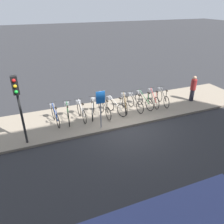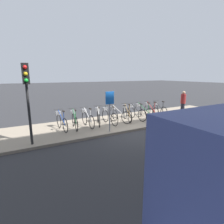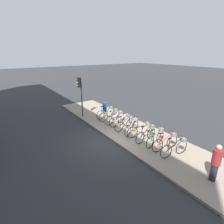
{
  "view_description": "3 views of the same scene",
  "coord_description": "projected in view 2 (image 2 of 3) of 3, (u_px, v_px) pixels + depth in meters",
  "views": [
    {
      "loc": [
        -4.21,
        -8.57,
        5.77
      ],
      "look_at": [
        -0.51,
        0.67,
        0.69
      ],
      "focal_mm": 35.0,
      "sensor_mm": 36.0,
      "label": 1
    },
    {
      "loc": [
        -5.06,
        -6.95,
        2.84
      ],
      "look_at": [
        -0.56,
        1.3,
        0.83
      ],
      "focal_mm": 28.0,
      "sensor_mm": 36.0,
      "label": 2
    },
    {
      "loc": [
        7.66,
        -5.32,
        5.03
      ],
      "look_at": [
        -1.33,
        0.91,
        1.3
      ],
      "focal_mm": 28.0,
      "sensor_mm": 36.0,
      "label": 3
    }
  ],
  "objects": [
    {
      "name": "parked_bicycle_6",
      "position": [
        127.0,
        113.0,
        10.57
      ],
      "size": [
        0.61,
        1.66,
        1.05
      ],
      "color": "black",
      "rests_on": "sidewalk"
    },
    {
      "name": "parked_bicycle_1",
      "position": [
        74.0,
        120.0,
        9.0
      ],
      "size": [
        0.46,
        1.71,
        1.05
      ],
      "color": "black",
      "rests_on": "sidewalk"
    },
    {
      "name": "parked_bicycle_3",
      "position": [
        98.0,
        116.0,
        9.69
      ],
      "size": [
        0.69,
        1.63,
        1.05
      ],
      "color": "black",
      "rests_on": "sidewalk"
    },
    {
      "name": "parked_bicycle_5",
      "position": [
        118.0,
        114.0,
        10.16
      ],
      "size": [
        0.7,
        1.63,
        1.05
      ],
      "color": "black",
      "rests_on": "sidewalk"
    },
    {
      "name": "parked_bicycle_9",
      "position": [
        151.0,
        110.0,
        11.47
      ],
      "size": [
        0.46,
        1.7,
        1.05
      ],
      "color": "black",
      "rests_on": "sidewalk"
    },
    {
      "name": "pedestrian",
      "position": [
        183.0,
        102.0,
        12.32
      ],
      "size": [
        0.34,
        0.34,
        1.61
      ],
      "color": "#23232D",
      "rests_on": "sidewalk"
    },
    {
      "name": "parked_bicycle_8",
      "position": [
        143.0,
        111.0,
        11.13
      ],
      "size": [
        0.46,
        1.7,
        1.05
      ],
      "color": "black",
      "rests_on": "sidewalk"
    },
    {
      "name": "parked_bicycle_2",
      "position": [
        87.0,
        118.0,
        9.34
      ],
      "size": [
        0.46,
        1.72,
        1.05
      ],
      "color": "black",
      "rests_on": "sidewalk"
    },
    {
      "name": "parked_bicycle_4",
      "position": [
        109.0,
        116.0,
        9.84
      ],
      "size": [
        0.46,
        1.72,
        1.05
      ],
      "color": "black",
      "rests_on": "sidewalk"
    },
    {
      "name": "parked_bicycle_7",
      "position": [
        135.0,
        112.0,
        10.76
      ],
      "size": [
        0.46,
        1.71,
        1.05
      ],
      "color": "black",
      "rests_on": "sidewalk"
    },
    {
      "name": "parked_bicycle_0",
      "position": [
        61.0,
        121.0,
        8.75
      ],
      "size": [
        0.46,
        1.71,
        1.05
      ],
      "color": "black",
      "rests_on": "sidewalk"
    },
    {
      "name": "traffic_light",
      "position": [
        27.0,
        87.0,
        6.42
      ],
      "size": [
        0.24,
        0.4,
        3.13
      ],
      "color": "#2D2D2D",
      "rests_on": "sidewalk"
    },
    {
      "name": "sign_post",
      "position": [
        110.0,
        104.0,
        8.29
      ],
      "size": [
        0.44,
        0.07,
        1.95
      ],
      "color": "#99999E",
      "rests_on": "sidewalk"
    },
    {
      "name": "parked_bicycle_10",
      "position": [
        159.0,
        109.0,
        11.69
      ],
      "size": [
        0.48,
        1.7,
        1.05
      ],
      "color": "black",
      "rests_on": "sidewalk"
    },
    {
      "name": "ground_plane",
      "position": [
        134.0,
        131.0,
        8.93
      ],
      "size": [
        120.0,
        120.0,
        0.0
      ],
      "primitive_type": "plane",
      "color": "#2D2D30"
    },
    {
      "name": "sidewalk",
      "position": [
        117.0,
        122.0,
        10.38
      ],
      "size": [
        17.3,
        3.41,
        0.12
      ],
      "color": "gray",
      "rests_on": "ground_plane"
    }
  ]
}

